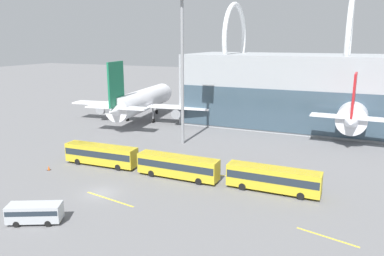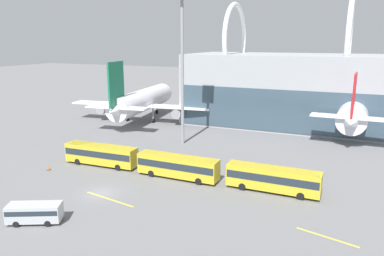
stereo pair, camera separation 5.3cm
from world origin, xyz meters
TOP-DOWN VIEW (x-y plane):
  - ground_plane at (0.00, 0.00)m, footprint 440.00×440.00m
  - airliner_at_gate_near at (-18.62, 41.77)m, footprint 36.27×34.56m
  - airliner_at_gate_far at (30.56, 52.27)m, footprint 36.75×40.70m
  - shuttle_bus_0 at (-6.90, 9.48)m, footprint 12.60×2.93m
  - shuttle_bus_1 at (7.10, 9.22)m, footprint 12.57×2.77m
  - shuttle_bus_2 at (21.10, 9.69)m, footprint 12.56×2.75m
  - service_van_foreground at (-1.61, -9.80)m, footprint 6.24×4.53m
  - floodlight_mast at (-0.32, 26.95)m, footprint 2.84×2.84m
  - lane_stripe_1 at (2.28, -1.21)m, footprint 8.22×1.72m
  - lane_stripe_2 at (12.62, 12.85)m, footprint 10.51×1.70m
  - lane_stripe_3 at (28.82, -0.10)m, footprint 6.42×1.91m
  - traffic_cone_0 at (-13.15, 4.20)m, footprint 0.53×0.53m

SIDE VIEW (x-z plane):
  - ground_plane at x=0.00m, z-range 0.00..0.00m
  - lane_stripe_1 at x=2.28m, z-range 0.00..0.01m
  - lane_stripe_2 at x=12.62m, z-range 0.00..0.01m
  - lane_stripe_3 at x=28.82m, z-range 0.00..0.01m
  - traffic_cone_0 at x=-13.15m, z-range -0.01..0.68m
  - service_van_foreground at x=-1.61m, z-range 0.21..2.42m
  - shuttle_bus_0 at x=-6.90m, z-range 0.29..3.67m
  - shuttle_bus_1 at x=7.10m, z-range 0.29..3.67m
  - shuttle_bus_2 at x=21.10m, z-range 0.29..3.67m
  - airliner_at_gate_near at x=-18.62m, z-range -2.61..13.01m
  - airliner_at_gate_far at x=30.56m, z-range -1.81..12.36m
  - floodlight_mast at x=-0.32m, z-range 4.74..32.86m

